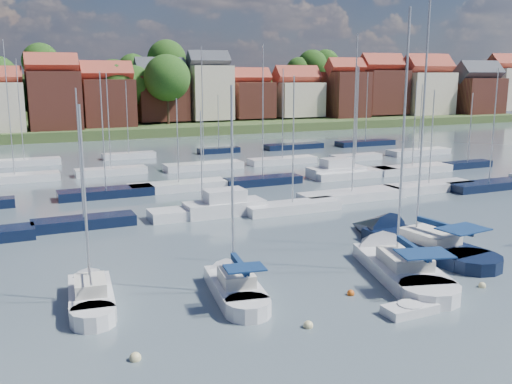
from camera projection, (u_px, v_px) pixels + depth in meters
name	position (u px, v px, depth m)	size (l,w,h in m)	color
ground	(207.00, 174.00, 69.81)	(260.00, 260.00, 0.00)	#465560
sailboat_left	(231.00, 284.00, 32.36)	(3.66, 9.29, 12.42)	silver
sailboat_centre	(390.00, 260.00, 36.45)	(6.58, 13.16, 17.23)	silver
sailboat_navy	(402.00, 239.00, 41.17)	(5.16, 13.86, 18.64)	black
sailboat_far	(90.00, 293.00, 31.02)	(3.07, 8.69, 11.43)	silver
tender	(410.00, 309.00, 29.17)	(2.87, 1.39, 0.61)	silver
buoy_a	(135.00, 360.00, 24.46)	(0.51, 0.51, 0.51)	beige
buoy_b	(308.00, 327.00, 27.61)	(0.49, 0.49, 0.49)	beige
buoy_c	(351.00, 295.00, 31.66)	(0.42, 0.42, 0.42)	#D85914
buoy_d	(482.00, 287.00, 32.81)	(0.42, 0.42, 0.42)	beige
buoy_e	(366.00, 245.00, 40.90)	(0.51, 0.51, 0.51)	beige
marina_field	(237.00, 176.00, 66.13)	(79.62, 41.41, 15.93)	silver
far_shore_town	(102.00, 102.00, 152.78)	(212.46, 90.00, 22.27)	#47552A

